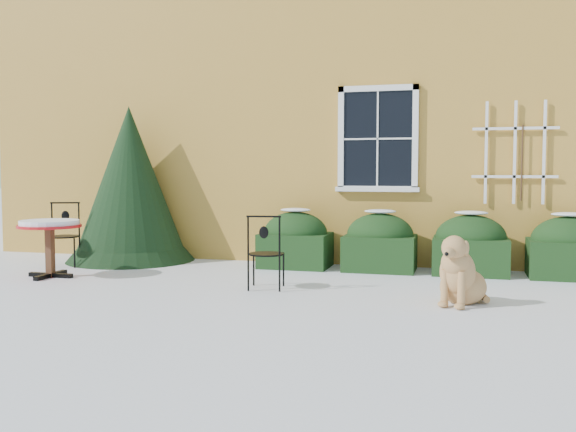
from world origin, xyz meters
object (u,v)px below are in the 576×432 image
(patio_chair_far, at_px, (64,234))
(dog, at_px, (459,276))
(evergreen_shrub, at_px, (130,199))
(bistro_table, at_px, (50,230))
(patio_chair_near, at_px, (266,252))

(patio_chair_far, height_order, dog, patio_chair_far)
(evergreen_shrub, bearing_deg, dog, -23.21)
(bistro_table, xyz_separation_m, dog, (5.52, -0.44, -0.34))
(bistro_table, bearing_deg, patio_chair_far, 114.95)
(bistro_table, relative_size, patio_chair_near, 0.92)
(evergreen_shrub, bearing_deg, patio_chair_near, -33.07)
(evergreen_shrub, xyz_separation_m, patio_chair_far, (-0.70, -0.83, -0.53))
(bistro_table, bearing_deg, dog, -4.51)
(evergreen_shrub, xyz_separation_m, bistro_table, (-0.24, -1.83, -0.36))
(patio_chair_far, bearing_deg, evergreen_shrub, 27.16)
(bistro_table, height_order, patio_chair_far, patio_chair_far)
(patio_chair_near, bearing_deg, evergreen_shrub, -41.45)
(bistro_table, xyz_separation_m, patio_chair_near, (3.17, -0.08, -0.20))
(evergreen_shrub, xyz_separation_m, dog, (5.28, -2.26, -0.70))
(patio_chair_far, xyz_separation_m, dog, (5.98, -1.43, -0.17))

